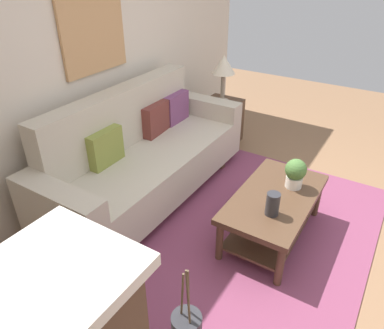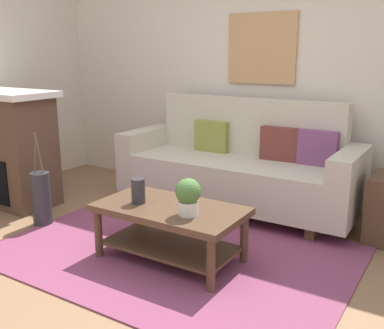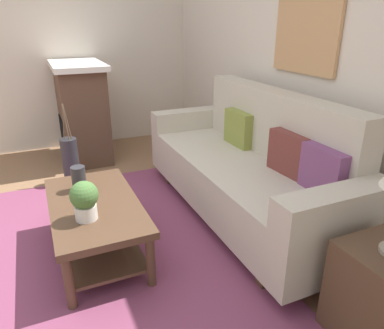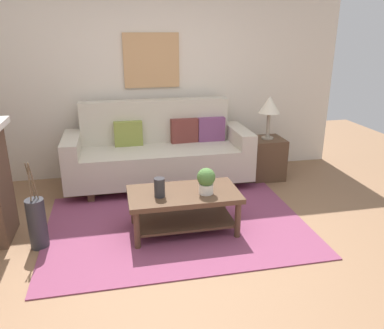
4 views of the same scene
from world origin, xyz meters
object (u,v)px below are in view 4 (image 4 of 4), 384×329
at_px(couch, 158,153).
at_px(side_table, 266,158).
at_px(tabletop_vase, 160,187).
at_px(framed_painting, 151,60).
at_px(throw_pillow_olive, 128,133).
at_px(table_lamp, 269,107).
at_px(coffee_table, 184,202).
at_px(floor_vase, 37,224).
at_px(throw_pillow_maroon, 184,130).
at_px(potted_plant_tabletop, 206,180).
at_px(throw_pillow_plum, 211,129).

relative_size(couch, side_table, 4.18).
distance_m(tabletop_vase, framed_painting, 2.12).
distance_m(throw_pillow_olive, table_lamp, 1.88).
height_order(coffee_table, floor_vase, floor_vase).
height_order(throw_pillow_maroon, potted_plant_tabletop, throw_pillow_maroon).
height_order(couch, throw_pillow_maroon, couch).
relative_size(throw_pillow_maroon, side_table, 0.64).
bearing_deg(throw_pillow_maroon, couch, -161.31).
distance_m(side_table, floor_vase, 3.06).
xyz_separation_m(throw_pillow_olive, framed_painting, (0.37, 0.34, 0.88)).
bearing_deg(side_table, potted_plant_tabletop, -131.75).
distance_m(couch, throw_pillow_maroon, 0.46).
height_order(side_table, table_lamp, table_lamp).
bearing_deg(tabletop_vase, throw_pillow_plum, 59.03).
distance_m(throw_pillow_plum, framed_painting, 1.20).
xyz_separation_m(coffee_table, floor_vase, (-1.39, -0.02, -0.07)).
relative_size(throw_pillow_plum, side_table, 0.64).
bearing_deg(side_table, throw_pillow_maroon, 169.80).
height_order(couch, tabletop_vase, couch).
bearing_deg(table_lamp, side_table, 0.00).
relative_size(tabletop_vase, potted_plant_tabletop, 0.72).
relative_size(throw_pillow_olive, throw_pillow_plum, 1.00).
relative_size(side_table, framed_painting, 0.76).
xyz_separation_m(throw_pillow_plum, coffee_table, (-0.65, -1.44, -0.37)).
xyz_separation_m(throw_pillow_olive, floor_vase, (-0.94, -1.46, -0.44)).
distance_m(coffee_table, potted_plant_tabletop, 0.34).
relative_size(tabletop_vase, table_lamp, 0.33).
height_order(throw_pillow_plum, table_lamp, table_lamp).
xyz_separation_m(tabletop_vase, floor_vase, (-1.15, 0.04, -0.28)).
distance_m(coffee_table, side_table, 1.86).
height_order(throw_pillow_olive, potted_plant_tabletop, throw_pillow_olive).
bearing_deg(throw_pillow_olive, throw_pillow_maroon, 0.00).
relative_size(throw_pillow_olive, floor_vase, 0.74).
bearing_deg(coffee_table, throw_pillow_maroon, 78.81).
bearing_deg(coffee_table, throw_pillow_plum, 65.56).
bearing_deg(tabletop_vase, throw_pillow_maroon, 70.52).
distance_m(side_table, framed_painting, 2.03).
relative_size(throw_pillow_maroon, tabletop_vase, 1.92).
bearing_deg(couch, framed_painting, 90.00).
xyz_separation_m(couch, tabletop_vase, (-0.16, -1.37, 0.09)).
bearing_deg(throw_pillow_maroon, tabletop_vase, -109.48).
height_order(tabletop_vase, table_lamp, table_lamp).
xyz_separation_m(throw_pillow_plum, tabletop_vase, (-0.90, -1.50, -0.16)).
xyz_separation_m(throw_pillow_maroon, floor_vase, (-1.68, -1.46, -0.44)).
bearing_deg(side_table, throw_pillow_plum, 164.86).
distance_m(tabletop_vase, table_lamp, 2.14).
bearing_deg(side_table, coffee_table, -138.20).
xyz_separation_m(coffee_table, potted_plant_tabletop, (0.21, -0.08, 0.26)).
bearing_deg(tabletop_vase, table_lamp, 38.53).
bearing_deg(throw_pillow_olive, table_lamp, -6.15).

